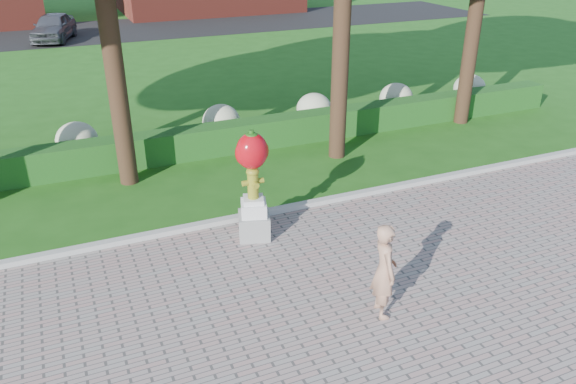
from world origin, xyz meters
The scene contains 8 objects.
ground centered at (0.00, 0.00, 0.00)m, with size 100.00×100.00×0.00m, color #1E5314.
curb centered at (0.00, 3.00, 0.07)m, with size 40.00×0.18×0.15m, color #ADADA5.
lawn_hedge centered at (0.00, 7.00, 0.40)m, with size 24.00×0.70×0.80m, color #164D18.
hydrangea_row centered at (0.57, 8.00, 0.55)m, with size 20.10×1.10×0.99m.
street centered at (0.00, 28.00, 0.01)m, with size 50.00×8.00×0.02m, color black.
hydrant_sculpture centered at (-0.09, 2.23, 1.24)m, with size 0.77×0.77×2.27m.
woman centered at (0.96, -0.90, 0.86)m, with size 0.60×0.39×1.63m, color tan.
parked_car centered at (-2.78, 26.00, 0.73)m, with size 1.68×4.18×1.43m, color #45474E.
Camera 1 is at (-3.35, -7.12, 5.82)m, focal length 35.00 mm.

